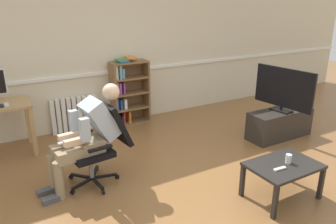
% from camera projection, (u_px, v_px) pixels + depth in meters
% --- Properties ---
extents(ground_plane, '(18.00, 18.00, 0.00)m').
position_uv_depth(ground_plane, '(193.00, 192.00, 3.79)').
color(ground_plane, brown).
extents(back_wall, '(12.00, 0.13, 2.70)m').
position_uv_depth(back_wall, '(107.00, 47.00, 5.51)').
color(back_wall, beige).
rests_on(back_wall, ground_plane).
extents(computer_mouse, '(0.06, 0.10, 0.03)m').
position_uv_depth(computer_mouse, '(6.00, 104.00, 4.40)').
color(computer_mouse, white).
rests_on(computer_mouse, computer_desk).
extents(bookshelf, '(0.65, 0.29, 1.18)m').
position_uv_depth(bookshelf, '(127.00, 92.00, 5.71)').
color(bookshelf, brown).
rests_on(bookshelf, ground_plane).
extents(radiator, '(0.76, 0.08, 0.59)m').
position_uv_depth(radiator, '(75.00, 114.00, 5.45)').
color(radiator, white).
rests_on(radiator, ground_plane).
extents(office_chair, '(0.80, 0.63, 0.97)m').
position_uv_depth(office_chair, '(101.00, 140.00, 3.89)').
color(office_chair, black).
rests_on(office_chair, ground_plane).
extents(person_seated, '(1.06, 0.42, 1.20)m').
position_uv_depth(person_seated, '(87.00, 134.00, 3.75)').
color(person_seated, '#937F60').
rests_on(person_seated, ground_plane).
extents(tv_stand, '(1.08, 0.40, 0.44)m').
position_uv_depth(tv_stand, '(279.00, 124.00, 5.23)').
color(tv_stand, '#2D2823').
rests_on(tv_stand, ground_plane).
extents(tv_screen, '(0.24, 1.00, 0.68)m').
position_uv_depth(tv_screen, '(284.00, 89.00, 5.04)').
color(tv_screen, black).
rests_on(tv_screen, tv_stand).
extents(coffee_table, '(0.77, 0.54, 0.42)m').
position_uv_depth(coffee_table, '(283.00, 168.00, 3.58)').
color(coffee_table, black).
rests_on(coffee_table, ground_plane).
extents(drinking_glass, '(0.07, 0.07, 0.10)m').
position_uv_depth(drinking_glass, '(289.00, 159.00, 3.57)').
color(drinking_glass, silver).
rests_on(drinking_glass, coffee_table).
extents(spare_remote, '(0.15, 0.05, 0.02)m').
position_uv_depth(spare_remote, '(280.00, 169.00, 3.44)').
color(spare_remote, white).
rests_on(spare_remote, coffee_table).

